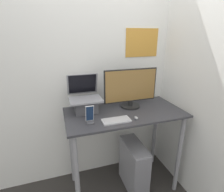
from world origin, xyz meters
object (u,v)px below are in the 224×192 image
at_px(laptop, 85,102).
at_px(mouse, 136,118).
at_px(monitor, 131,89).
at_px(computer_tower, 134,166).
at_px(keyboard, 116,120).
at_px(cell_phone, 90,117).

distance_m(laptop, mouse, 0.52).
relative_size(monitor, computer_tower, 1.03).
distance_m(laptop, keyboard, 0.38).
xyz_separation_m(laptop, monitor, (0.47, -0.03, 0.09)).
relative_size(keyboard, cell_phone, 1.51).
relative_size(monitor, mouse, 11.02).
relative_size(keyboard, mouse, 4.85).
height_order(monitor, keyboard, monitor).
distance_m(keyboard, cell_phone, 0.24).
distance_m(monitor, mouse, 0.35).
height_order(keyboard, mouse, mouse).
bearing_deg(monitor, mouse, -102.85).
height_order(laptop, keyboard, laptop).
bearing_deg(computer_tower, mouse, -116.50).
bearing_deg(computer_tower, cell_phone, -170.01).
distance_m(keyboard, computer_tower, 0.72).
xyz_separation_m(keyboard, cell_phone, (-0.23, 0.03, 0.05)).
height_order(laptop, computer_tower, laptop).
height_order(monitor, computer_tower, monitor).
height_order(keyboard, cell_phone, cell_phone).
height_order(cell_phone, computer_tower, cell_phone).
bearing_deg(keyboard, mouse, -5.09).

